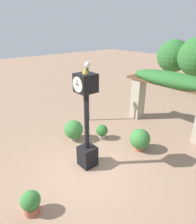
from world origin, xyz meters
The scene contains 8 objects.
ground_plane centered at (0.00, 0.00, 0.00)m, with size 60.00×60.00×0.00m, color #9E7A60.
pedestal_clock centered at (-0.17, 0.14, 1.69)m, with size 0.59×0.64×3.58m.
pergola centered at (0.00, 4.84, 2.08)m, with size 4.74×1.17×2.83m.
potted_plant_near_left centered at (0.44, 2.34, 0.50)m, with size 0.82×0.82×0.93m.
potted_plant_near_right centered at (-1.24, 1.77, 0.37)m, with size 0.53×0.53×0.68m.
potted_plant_far_left centered at (-1.97, 0.74, 0.50)m, with size 0.83×0.83×0.93m.
potted_plant_far_right centered at (0.51, -2.29, 0.37)m, with size 0.53×0.53×0.71m.
lamp_post centered at (-3.17, 2.50, 2.18)m, with size 0.30×0.30×3.14m.
Camera 1 is at (4.69, -3.46, 4.68)m, focal length 32.00 mm.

